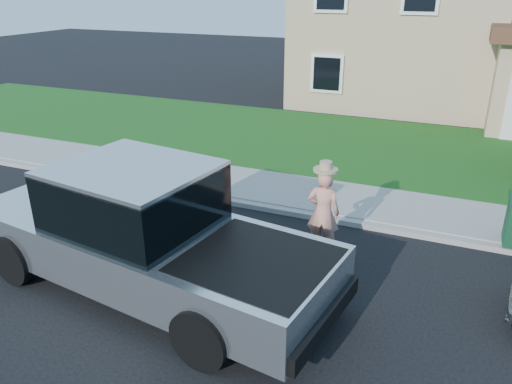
# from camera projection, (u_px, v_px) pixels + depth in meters

# --- Properties ---
(ground) EXTENTS (80.00, 80.00, 0.00)m
(ground) POSITION_uv_depth(u_px,v_px,m) (256.00, 282.00, 8.86)
(ground) COLOR black
(ground) RESTS_ON ground
(curb) EXTENTS (40.00, 0.20, 0.12)m
(curb) POSITION_uv_depth(u_px,v_px,m) (349.00, 222.00, 10.94)
(curb) COLOR gray
(curb) RESTS_ON ground
(sidewalk) EXTENTS (40.00, 2.00, 0.15)m
(sidewalk) POSITION_uv_depth(u_px,v_px,m) (360.00, 203.00, 11.87)
(sidewalk) COLOR gray
(sidewalk) RESTS_ON ground
(lawn) EXTENTS (40.00, 7.00, 0.10)m
(lawn) POSITION_uv_depth(u_px,v_px,m) (390.00, 150.00, 15.70)
(lawn) COLOR #163D11
(lawn) RESTS_ON ground
(house) EXTENTS (14.00, 11.30, 6.85)m
(house) POSITION_uv_depth(u_px,v_px,m) (434.00, 27.00, 21.07)
(house) COLOR tan
(house) RESTS_ON ground
(pickup_truck) EXTENTS (6.98, 3.20, 2.21)m
(pickup_truck) POSITION_uv_depth(u_px,v_px,m) (144.00, 234.00, 8.35)
(pickup_truck) COLOR black
(pickup_truck) RESTS_ON ground
(woman) EXTENTS (0.67, 0.48, 1.90)m
(woman) POSITION_uv_depth(u_px,v_px,m) (323.00, 211.00, 9.50)
(woman) COLOR #E0927B
(woman) RESTS_ON ground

